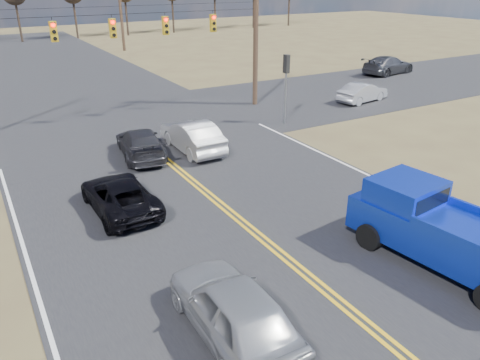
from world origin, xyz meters
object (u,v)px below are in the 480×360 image
silver_suv (234,309)px  black_suv (120,195)px  dgrey_car_queue (141,143)px  cross_car_east_far (388,65)px  cross_car_east_near (363,92)px  pickup_truck (442,230)px  white_car_queue (192,136)px

silver_suv → black_suv: size_ratio=1.04×
dgrey_car_queue → cross_car_east_far: 26.69m
silver_suv → cross_car_east_far: bearing=-141.1°
silver_suv → cross_car_east_near: silver_suv is taller
pickup_truck → white_car_queue: bearing=92.9°
black_suv → cross_car_east_far: cross_car_east_far is taller
black_suv → cross_car_east_far: 30.93m
black_suv → white_car_queue: 6.71m
pickup_truck → white_car_queue: size_ratio=1.35×
cross_car_east_far → white_car_queue: bearing=103.7°
cross_car_east_far → dgrey_car_queue: bearing=100.8°
pickup_truck → cross_car_east_near: pickup_truck is taller
black_suv → white_car_queue: white_car_queue is taller
white_car_queue → cross_car_east_far: 24.56m
silver_suv → cross_car_east_far: 34.72m
black_suv → cross_car_east_far: bearing=-155.0°
silver_suv → white_car_queue: size_ratio=0.99×
cross_car_east_near → cross_car_east_far: 10.77m
silver_suv → cross_car_east_far: (27.48, 21.22, -0.00)m
dgrey_car_queue → cross_car_east_far: cross_car_east_far is taller
black_suv → dgrey_car_queue: dgrey_car_queue is taller
black_suv → white_car_queue: size_ratio=0.96×
cross_car_east_far → black_suv: bearing=108.1°
white_car_queue → cross_car_east_near: white_car_queue is taller
cross_car_east_near → silver_suv: bearing=119.2°
black_suv → cross_car_east_near: bearing=-159.6°
black_suv → white_car_queue: bearing=-138.9°
white_car_queue → cross_car_east_far: bearing=-158.0°
pickup_truck → cross_car_east_near: size_ratio=1.55×
pickup_truck → dgrey_car_queue: (-4.62, 13.06, -0.42)m
silver_suv → black_suv: (-0.36, 7.73, -0.16)m
silver_suv → black_suv: 7.74m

